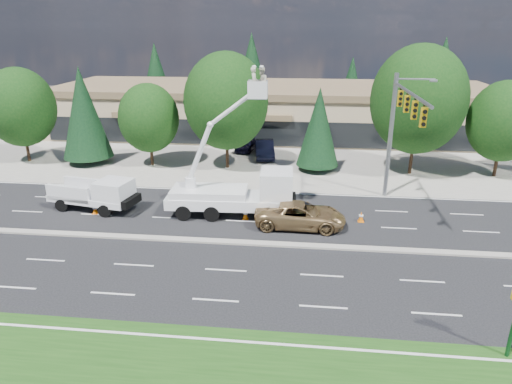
# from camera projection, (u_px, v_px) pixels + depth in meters

# --- Properties ---
(ground) EXTENTS (140.00, 140.00, 0.00)m
(ground) POSITION_uv_depth(u_px,v_px,m) (235.00, 243.00, 26.90)
(ground) COLOR black
(ground) RESTS_ON ground
(concrete_apron) EXTENTS (140.00, 22.00, 0.01)m
(concrete_apron) POSITION_uv_depth(u_px,v_px,m) (266.00, 154.00, 45.56)
(concrete_apron) COLOR gray
(concrete_apron) RESTS_ON ground
(road_median) EXTENTS (120.00, 0.55, 0.12)m
(road_median) POSITION_uv_depth(u_px,v_px,m) (235.00, 242.00, 26.87)
(road_median) COLOR gray
(road_median) RESTS_ON ground
(strip_mall) EXTENTS (50.40, 15.40, 5.50)m
(strip_mall) POSITION_uv_depth(u_px,v_px,m) (273.00, 108.00, 53.89)
(strip_mall) COLOR tan
(strip_mall) RESTS_ON ground
(tree_front_a) EXTENTS (6.24, 6.24, 8.65)m
(tree_front_a) POSITION_uv_depth(u_px,v_px,m) (20.00, 107.00, 41.42)
(tree_front_a) COLOR #332114
(tree_front_a) RESTS_ON ground
(tree_front_b) EXTENTS (4.44, 4.44, 8.75)m
(tree_front_b) POSITION_uv_depth(u_px,v_px,m) (84.00, 113.00, 40.93)
(tree_front_b) COLOR #332114
(tree_front_b) RESTS_ON ground
(tree_front_c) EXTENTS (5.34, 5.34, 7.41)m
(tree_front_c) POSITION_uv_depth(u_px,v_px,m) (149.00, 118.00, 40.43)
(tree_front_c) COLOR #332114
(tree_front_c) RESTS_ON ground
(tree_front_d) EXTENTS (7.30, 7.30, 10.13)m
(tree_front_d) POSITION_uv_depth(u_px,v_px,m) (226.00, 101.00, 39.16)
(tree_front_d) COLOR #332114
(tree_front_d) RESTS_ON ground
(tree_front_e) EXTENTS (3.68, 3.68, 7.25)m
(tree_front_e) POSITION_uv_depth(u_px,v_px,m) (319.00, 127.00, 39.04)
(tree_front_e) COLOR #332114
(tree_front_e) RESTS_ON ground
(tree_front_f) EXTENTS (7.79, 7.79, 10.82)m
(tree_front_f) POSITION_uv_depth(u_px,v_px,m) (418.00, 100.00, 37.37)
(tree_front_f) COLOR #332114
(tree_front_f) RESTS_ON ground
(tree_front_g) EXTENTS (5.78, 5.78, 8.02)m
(tree_front_g) POSITION_uv_depth(u_px,v_px,m) (504.00, 121.00, 37.21)
(tree_front_g) COLOR #332114
(tree_front_g) RESTS_ON ground
(tree_back_a) EXTENTS (4.97, 4.97, 9.79)m
(tree_back_a) POSITION_uv_depth(u_px,v_px,m) (156.00, 75.00, 66.13)
(tree_back_a) COLOR #332114
(tree_back_a) RESTS_ON ground
(tree_back_b) EXTENTS (5.66, 5.66, 11.15)m
(tree_back_b) POSITION_uv_depth(u_px,v_px,m) (252.00, 71.00, 64.44)
(tree_back_b) COLOR #332114
(tree_back_b) RESTS_ON ground
(tree_back_c) EXTENTS (4.09, 4.09, 8.07)m
(tree_back_c) POSITION_uv_depth(u_px,v_px,m) (351.00, 84.00, 63.57)
(tree_back_c) COLOR #332114
(tree_back_c) RESTS_ON ground
(tree_back_d) EXTENTS (5.45, 5.45, 10.74)m
(tree_back_d) POSITION_uv_depth(u_px,v_px,m) (442.00, 75.00, 61.84)
(tree_back_d) COLOR #332114
(tree_back_d) RESTS_ON ground
(signal_mast) EXTENTS (2.76, 10.16, 9.00)m
(signal_mast) POSITION_uv_depth(u_px,v_px,m) (399.00, 121.00, 30.35)
(signal_mast) COLOR gray
(signal_mast) RESTS_ON ground
(utility_pickup) EXTENTS (6.17, 3.21, 2.25)m
(utility_pickup) POSITION_uv_depth(u_px,v_px,m) (97.00, 197.00, 31.48)
(utility_pickup) COLOR white
(utility_pickup) RESTS_ON ground
(bucket_truck) EXTENTS (8.44, 3.00, 9.83)m
(bucket_truck) POSITION_uv_depth(u_px,v_px,m) (240.00, 187.00, 30.17)
(bucket_truck) COLOR white
(bucket_truck) RESTS_ON ground
(traffic_cone_a) EXTENTS (0.40, 0.40, 0.70)m
(traffic_cone_a) POSITION_uv_depth(u_px,v_px,m) (95.00, 209.00, 30.96)
(traffic_cone_a) COLOR orange
(traffic_cone_a) RESTS_ON ground
(traffic_cone_b) EXTENTS (0.40, 0.40, 0.70)m
(traffic_cone_b) POSITION_uv_depth(u_px,v_px,m) (213.00, 210.00, 30.75)
(traffic_cone_b) COLOR orange
(traffic_cone_b) RESTS_ON ground
(traffic_cone_c) EXTENTS (0.40, 0.40, 0.70)m
(traffic_cone_c) POSITION_uv_depth(u_px,v_px,m) (246.00, 214.00, 30.09)
(traffic_cone_c) COLOR orange
(traffic_cone_c) RESTS_ON ground
(traffic_cone_d) EXTENTS (0.40, 0.40, 0.70)m
(traffic_cone_d) POSITION_uv_depth(u_px,v_px,m) (361.00, 217.00, 29.72)
(traffic_cone_d) COLOR orange
(traffic_cone_d) RESTS_ON ground
(minivan) EXTENTS (5.77, 2.73, 1.59)m
(minivan) POSITION_uv_depth(u_px,v_px,m) (300.00, 215.00, 28.85)
(minivan) COLOR #987749
(minivan) RESTS_ON ground
(parked_car_west) EXTENTS (2.40, 4.16, 1.33)m
(parked_car_west) POSITION_uv_depth(u_px,v_px,m) (247.00, 144.00, 46.47)
(parked_car_west) COLOR black
(parked_car_west) RESTS_ON ground
(parked_car_east) EXTENTS (2.44, 5.15, 1.63)m
(parked_car_east) POSITION_uv_depth(u_px,v_px,m) (264.00, 149.00, 44.11)
(parked_car_east) COLOR black
(parked_car_east) RESTS_ON ground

